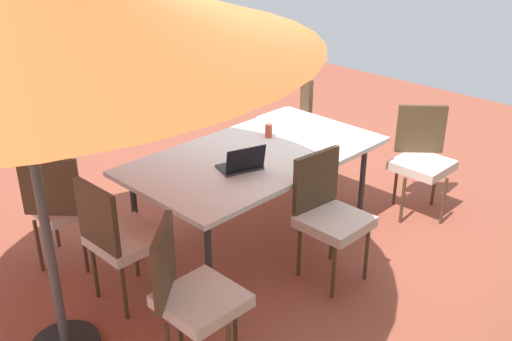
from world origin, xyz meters
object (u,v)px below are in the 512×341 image
(chair_northwest, at_px, (422,156))
(cup, at_px, (269,131))
(dining_table, at_px, (256,158))
(chair_southeast, at_px, (61,202))
(patio_umbrella, at_px, (6,0))
(laptop, at_px, (242,164))
(chair_east, at_px, (119,235))
(chair_north, at_px, (329,211))
(chair_northeast, at_px, (191,292))
(chair_southwest, at_px, (292,114))

(chair_northwest, bearing_deg, cup, -173.11)
(dining_table, distance_m, chair_southeast, 1.56)
(patio_umbrella, height_order, laptop, patio_umbrella)
(dining_table, xyz_separation_m, cup, (-0.33, -0.17, 0.10))
(chair_east, bearing_deg, chair_north, -124.25)
(dining_table, bearing_deg, cup, -152.71)
(dining_table, relative_size, laptop, 5.60)
(laptop, relative_size, cup, 3.27)
(patio_umbrella, bearing_deg, chair_northeast, 125.82)
(patio_umbrella, distance_m, cup, 2.62)
(chair_north, height_order, cup, chair_north)
(chair_east, relative_size, laptop, 2.57)
(dining_table, height_order, laptop, laptop)
(chair_north, xyz_separation_m, laptop, (0.28, -0.64, 0.27))
(patio_umbrella, xyz_separation_m, chair_southwest, (-3.27, -0.94, -1.67))
(chair_east, bearing_deg, chair_southwest, -75.24)
(chair_southwest, bearing_deg, chair_northwest, 37.20)
(chair_southeast, xyz_separation_m, chair_northwest, (-2.72, 1.51, 0.00))
(chair_southeast, distance_m, laptop, 1.42)
(cup, bearing_deg, dining_table, 27.29)
(chair_southwest, xyz_separation_m, chair_northwest, (0.02, 1.57, 0.00))
(chair_northeast, distance_m, chair_southwest, 3.22)
(chair_northeast, xyz_separation_m, chair_north, (-1.35, -0.03, 0.00))
(patio_umbrella, bearing_deg, chair_east, -164.11)
(chair_east, bearing_deg, chair_northeast, 174.15)
(dining_table, xyz_separation_m, patio_umbrella, (1.88, 0.11, 1.49))
(patio_umbrella, xyz_separation_m, chair_southeast, (-0.53, -0.88, -1.67))
(chair_southwest, relative_size, laptop, 2.57)
(chair_northeast, relative_size, chair_northwest, 1.00)
(patio_umbrella, height_order, chair_southeast, patio_umbrella)
(chair_northeast, relative_size, chair_east, 1.00)
(patio_umbrella, height_order, cup, patio_umbrella)
(laptop, bearing_deg, chair_northwest, 178.69)
(chair_north, height_order, chair_northwest, same)
(chair_northwest, bearing_deg, patio_umbrella, -142.89)
(chair_north, distance_m, chair_northwest, 1.40)
(chair_northeast, relative_size, chair_north, 1.00)
(patio_umbrella, xyz_separation_m, chair_east, (-0.57, -0.16, -1.67))
(chair_northeast, height_order, chair_southwest, same)
(chair_north, bearing_deg, chair_east, 152.75)
(chair_southwest, height_order, cup, chair_southwest)
(chair_northwest, bearing_deg, chair_northeast, -130.56)
(chair_east, bearing_deg, cup, -87.05)
(chair_northeast, xyz_separation_m, laptop, (-1.07, -0.66, 0.27))
(laptop, xyz_separation_m, cup, (-0.64, -0.32, 0.01))
(chair_north, xyz_separation_m, chair_northwest, (-1.40, -0.04, 0.00))
(chair_northeast, relative_size, cup, 8.41)
(chair_southeast, bearing_deg, laptop, -172.71)
(chair_northeast, height_order, laptop, laptop)
(chair_northeast, distance_m, cup, 1.99)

